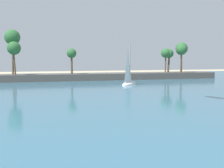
% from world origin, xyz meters
% --- Properties ---
extents(sea, '(220.00, 104.16, 0.06)m').
position_xyz_m(sea, '(0.00, 61.29, 0.03)').
color(sea, '#386B84').
rests_on(sea, ground).
extents(palm_headland, '(94.64, 6.00, 13.07)m').
position_xyz_m(palm_headland, '(1.42, 73.36, 2.68)').
color(palm_headland, '#514C47').
rests_on(palm_headland, ground).
extents(sailboat_mid_bay, '(6.01, 6.59, 9.97)m').
position_xyz_m(sailboat_mid_bay, '(16.33, 57.83, 0.96)').
color(sailboat_mid_bay, white).
rests_on(sailboat_mid_bay, sea).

